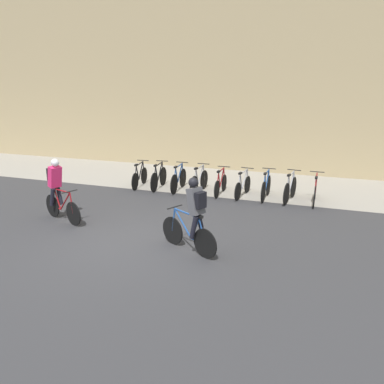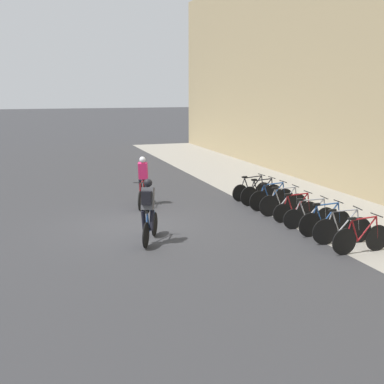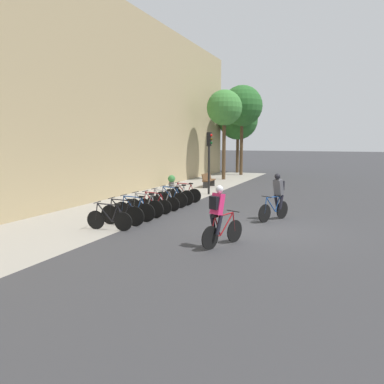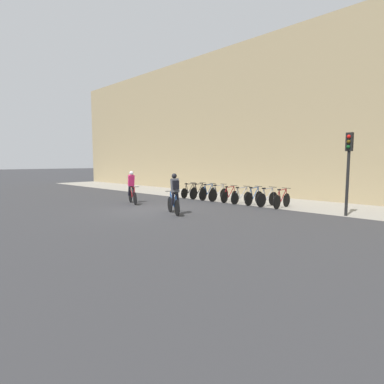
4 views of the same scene
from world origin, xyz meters
name	(u,v)px [view 2 (image 2 of 4)]	position (x,y,z in m)	size (l,w,h in m)	color
ground	(136,227)	(0.00, 0.00, 0.00)	(200.00, 200.00, 0.00)	#333335
kerb_strip	(326,209)	(0.00, 6.75, 0.00)	(44.00, 4.50, 0.01)	gray
cyclist_pink	(143,180)	(-2.63, 0.84, 0.95)	(1.66, 0.74, 1.78)	black
cyclist_grey	(149,210)	(1.73, -0.02, 0.95)	(1.61, 0.83, 1.78)	black
parked_bike_0	(252,190)	(-2.14, 4.90, 0.39)	(0.46, 1.66, 0.96)	black
parked_bike_1	(261,194)	(-1.35, 4.90, 0.42)	(0.46, 1.71, 0.99)	black
parked_bike_2	(272,198)	(-0.55, 4.90, 0.41)	(0.46, 1.74, 0.99)	black
parked_bike_3	(283,203)	(0.24, 4.90, 0.41)	(0.46, 1.72, 0.99)	black
parked_bike_4	(296,210)	(1.04, 4.90, 0.38)	(0.46, 1.60, 0.94)	black
parked_bike_5	(309,216)	(1.84, 4.90, 0.38)	(0.46, 1.67, 0.94)	black
parked_bike_6	(325,222)	(2.64, 4.90, 0.41)	(0.46, 1.66, 0.99)	black
parked_bike_7	(342,229)	(3.43, 4.90, 0.42)	(0.46, 1.68, 0.99)	black
parked_bike_8	(361,238)	(4.23, 4.90, 0.41)	(0.46, 1.69, 0.98)	black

